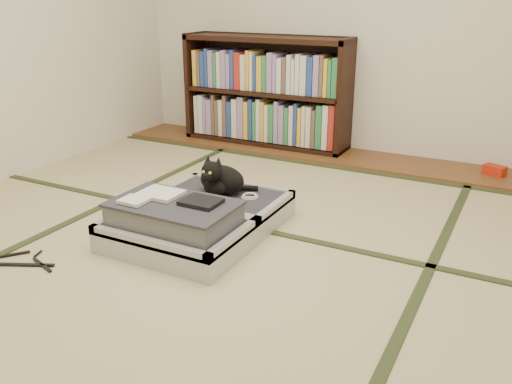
% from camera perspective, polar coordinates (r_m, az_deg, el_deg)
% --- Properties ---
extents(floor, '(4.50, 4.50, 0.00)m').
position_cam_1_polar(floor, '(2.81, -4.25, -6.84)').
color(floor, '#CCB588').
rests_on(floor, ground).
extents(wood_strip, '(4.00, 0.50, 0.02)m').
position_cam_1_polar(wood_strip, '(4.51, 9.21, 3.72)').
color(wood_strip, brown).
rests_on(wood_strip, ground).
extents(red_item, '(0.17, 0.14, 0.07)m').
position_cam_1_polar(red_item, '(4.32, 23.82, 2.12)').
color(red_item, red).
rests_on(red_item, wood_strip).
extents(tatami_borders, '(4.00, 4.50, 0.01)m').
position_cam_1_polar(tatami_borders, '(3.19, 0.40, -3.20)').
color(tatami_borders, '#2D381E').
rests_on(tatami_borders, ground).
extents(bookcase, '(1.47, 0.34, 0.94)m').
position_cam_1_polar(bookcase, '(4.74, 1.04, 10.30)').
color(bookcase, black).
rests_on(bookcase, wood_strip).
extents(suitcase, '(0.73, 0.98, 0.29)m').
position_cam_1_polar(suitcase, '(3.02, -6.33, -2.78)').
color(suitcase, '#A9A9AE').
rests_on(suitcase, floor).
extents(cat, '(0.33, 0.33, 0.26)m').
position_cam_1_polar(cat, '(3.21, -3.81, 1.33)').
color(cat, black).
rests_on(cat, suitcase).
extents(cable_coil, '(0.10, 0.10, 0.02)m').
position_cam_1_polar(cable_coil, '(3.18, -0.66, -0.45)').
color(cable_coil, white).
rests_on(cable_coil, suitcase).
extents(hanger, '(0.39, 0.26, 0.01)m').
position_cam_1_polar(hanger, '(2.98, -23.45, -6.77)').
color(hanger, black).
rests_on(hanger, floor).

